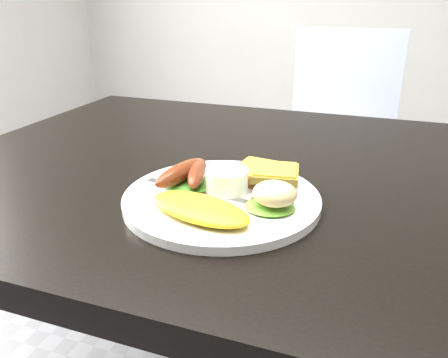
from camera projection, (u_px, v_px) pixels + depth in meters
name	position (u px, v px, depth m)	size (l,w,h in m)	color
dining_table	(286.00, 180.00, 0.73)	(1.20, 0.80, 0.04)	black
dining_chair	(334.00, 166.00, 1.57)	(0.39, 0.39, 0.05)	tan
plate	(222.00, 199.00, 0.61)	(0.27, 0.27, 0.01)	white
lettuce_left	(190.00, 182.00, 0.63)	(0.08, 0.08, 0.01)	#388929
lettuce_right	(270.00, 207.00, 0.56)	(0.07, 0.06, 0.01)	#6CA232
omelette	(200.00, 208.00, 0.54)	(0.14, 0.07, 0.02)	yellow
sausage_a	(182.00, 172.00, 0.63)	(0.03, 0.11, 0.03)	#642B10
sausage_b	(197.00, 173.00, 0.63)	(0.02, 0.10, 0.02)	brown
ramekin	(227.00, 181.00, 0.60)	(0.06, 0.06, 0.03)	white
toast_a	(262.00, 174.00, 0.66)	(0.09, 0.09, 0.01)	brown
toast_b	(275.00, 173.00, 0.63)	(0.07, 0.07, 0.01)	olive
potato_salad	(275.00, 194.00, 0.55)	(0.06, 0.05, 0.03)	beige
fork	(196.00, 191.00, 0.61)	(0.16, 0.01, 0.00)	#ADAFB7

